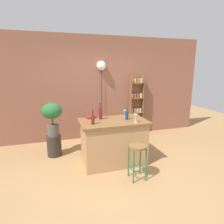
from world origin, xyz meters
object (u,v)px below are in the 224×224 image
object	(u,v)px
bar_stool	(137,154)
cookbook	(91,117)
bottle_sauce_amber	(100,113)
pendant_globe_light	(101,66)
potted_plant	(52,115)
spice_shelf	(136,104)
plant_stool	(54,145)
wine_glass_left	(136,117)
bottle_olive_oil	(127,115)
wine_glass_center	(125,112)
bottle_vinegar	(93,119)

from	to	relation	value
bar_stool	cookbook	bearing A→B (deg)	120.06
bottle_sauce_amber	pendant_globe_light	world-z (taller)	pendant_globe_light
bar_stool	potted_plant	bearing A→B (deg)	134.82
spice_shelf	bottle_sauce_amber	world-z (taller)	spice_shelf
bar_stool	potted_plant	size ratio (longest dim) A/B	0.87
potted_plant	cookbook	world-z (taller)	potted_plant
plant_stool	wine_glass_left	distance (m)	1.98
cookbook	bottle_olive_oil	bearing A→B (deg)	-45.04
wine_glass_center	pendant_globe_light	distance (m)	1.70
plant_stool	wine_glass_left	bearing A→B (deg)	-31.34
bottle_sauce_amber	wine_glass_left	bearing A→B (deg)	-36.68
bar_stool	pendant_globe_light	xyz separation A→B (m)	(-0.07, 2.27, 1.52)
potted_plant	bar_stool	bearing A→B (deg)	-45.18
bottle_sauce_amber	bottle_olive_oil	distance (m)	0.54
bar_stool	bottle_sauce_amber	size ratio (longest dim) A/B	1.86
bar_stool	wine_glass_center	size ratio (longest dim) A/B	3.87
plant_stool	bottle_sauce_amber	xyz separation A→B (m)	(0.96, -0.50, 0.80)
plant_stool	cookbook	distance (m)	1.11
spice_shelf	cookbook	size ratio (longest dim) A/B	8.34
bar_stool	plant_stool	xyz separation A→B (m)	(-1.40, 1.41, -0.23)
bottle_sauce_amber	wine_glass_left	xyz separation A→B (m)	(0.59, -0.44, -0.01)
pendant_globe_light	spice_shelf	bearing A→B (deg)	-2.49
plant_stool	wine_glass_left	world-z (taller)	wine_glass_left
bar_stool	pendant_globe_light	bearing A→B (deg)	91.72
bottle_vinegar	pendant_globe_light	bearing A→B (deg)	70.52
spice_shelf	plant_stool	distance (m)	2.60
wine_glass_left	spice_shelf	bearing A→B (deg)	65.17
spice_shelf	plant_stool	size ratio (longest dim) A/B	3.66
plant_stool	cookbook	bearing A→B (deg)	-24.20
pendant_globe_light	bar_stool	bearing A→B (deg)	-88.28
spice_shelf	bottle_sauce_amber	xyz separation A→B (m)	(-1.41, -1.32, 0.11)
bottle_sauce_amber	pendant_globe_light	bearing A→B (deg)	74.82
pendant_globe_light	bottle_vinegar	bearing A→B (deg)	-109.48
bottle_sauce_amber	pendant_globe_light	size ratio (longest dim) A/B	0.16
bar_stool	bottle_vinegar	xyz separation A→B (m)	(-0.66, 0.59, 0.54)
wine_glass_left	wine_glass_center	bearing A→B (deg)	98.06
plant_stool	bar_stool	bearing A→B (deg)	-45.18
potted_plant	wine_glass_left	bearing A→B (deg)	-31.34
cookbook	wine_glass_center	bearing A→B (deg)	-32.87
plant_stool	wine_glass_left	xyz separation A→B (m)	(1.55, -0.95, 0.79)
wine_glass_left	wine_glass_center	distance (m)	0.42
bar_stool	potted_plant	xyz separation A→B (m)	(-1.40, 1.41, 0.47)
bottle_olive_oil	pendant_globe_light	size ratio (longest dim) A/B	0.12
bar_stool	bottle_vinegar	world-z (taller)	bottle_vinegar
potted_plant	bottle_sauce_amber	distance (m)	1.09
wine_glass_left	cookbook	size ratio (longest dim) A/B	0.78
potted_plant	cookbook	distance (m)	0.87
plant_stool	bottle_olive_oil	world-z (taller)	bottle_olive_oil
bottle_sauce_amber	wine_glass_left	distance (m)	0.74
wine_glass_center	bar_stool	bearing A→B (deg)	-96.18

